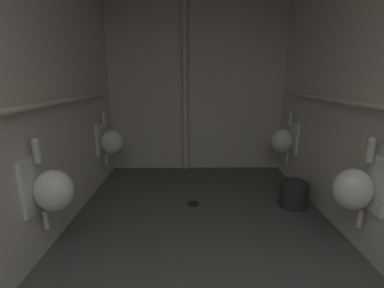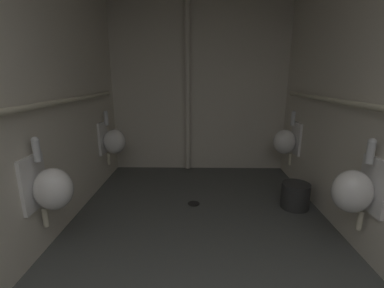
# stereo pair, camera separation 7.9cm
# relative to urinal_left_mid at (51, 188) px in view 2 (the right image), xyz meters

# --- Properties ---
(floor) EXTENTS (2.80, 4.54, 0.08)m
(floor) POSITION_rel_urinal_left_mid_xyz_m (1.19, -0.03, -0.64)
(floor) COLOR #4C4F4C
(floor) RESTS_ON ground
(wall_left) EXTENTS (0.06, 4.54, 2.62)m
(wall_left) POSITION_rel_urinal_left_mid_xyz_m (-0.18, -0.03, 0.71)
(wall_left) COLOR beige
(wall_left) RESTS_ON ground
(wall_back) EXTENTS (2.80, 0.06, 2.62)m
(wall_back) POSITION_rel_urinal_left_mid_xyz_m (1.19, 2.21, 0.71)
(wall_back) COLOR beige
(wall_back) RESTS_ON ground
(urinal_left_mid) EXTENTS (0.32, 0.30, 0.76)m
(urinal_left_mid) POSITION_rel_urinal_left_mid_xyz_m (0.00, 0.00, 0.00)
(urinal_left_mid) COLOR white
(urinal_left_far) EXTENTS (0.32, 0.30, 0.76)m
(urinal_left_far) POSITION_rel_urinal_left_mid_xyz_m (0.00, 1.59, 0.00)
(urinal_left_far) COLOR white
(urinal_right_mid) EXTENTS (0.32, 0.30, 0.76)m
(urinal_right_mid) POSITION_rel_urinal_left_mid_xyz_m (2.39, -0.00, 0.00)
(urinal_right_mid) COLOR white
(urinal_right_far) EXTENTS (0.32, 0.30, 0.76)m
(urinal_right_far) POSITION_rel_urinal_left_mid_xyz_m (2.39, 1.61, 0.00)
(urinal_right_far) COLOR white
(supply_pipe_left) EXTENTS (0.06, 3.79, 0.06)m
(supply_pipe_left) POSITION_rel_urinal_left_mid_xyz_m (-0.09, -0.08, 0.63)
(supply_pipe_left) COLOR beige
(standpipe_back_wall) EXTENTS (0.08, 0.08, 2.57)m
(standpipe_back_wall) POSITION_rel_urinal_left_mid_xyz_m (1.02, 2.10, 0.71)
(standpipe_back_wall) COLOR beige
(standpipe_back_wall) RESTS_ON ground
(floor_drain) EXTENTS (0.14, 0.14, 0.01)m
(floor_drain) POSITION_rel_urinal_left_mid_xyz_m (1.12, 0.91, -0.59)
(floor_drain) COLOR black
(floor_drain) RESTS_ON ground
(waste_bin) EXTENTS (0.31, 0.31, 0.29)m
(waste_bin) POSITION_rel_urinal_left_mid_xyz_m (2.28, 0.85, -0.45)
(waste_bin) COLOR #2D2D2D
(waste_bin) RESTS_ON ground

